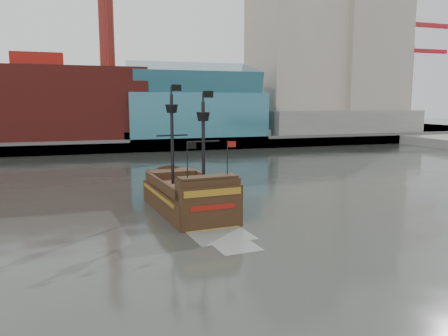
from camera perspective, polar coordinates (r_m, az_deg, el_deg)
name	(u,v)px	position (r m, az deg, el deg)	size (l,w,h in m)	color
ground	(300,247)	(31.31, 9.88, -10.12)	(400.00, 400.00, 0.00)	#272A25
promenade_far	(137,136)	(119.30, -11.27, 4.08)	(220.00, 60.00, 2.00)	slate
seawall	(155,145)	(90.16, -9.01, 2.94)	(220.00, 1.00, 2.60)	#4C4C49
skyline	(159,43)	(113.30, -8.44, 15.87)	(149.00, 45.00, 62.00)	brown
crane_a	(409,71)	(142.73, 22.98, 11.57)	(22.50, 4.00, 32.25)	slate
crane_b	(410,85)	(156.38, 23.17, 9.94)	(19.10, 4.00, 26.25)	slate
pirate_ship	(188,199)	(40.39, -4.73, -4.10)	(6.36, 16.98, 12.45)	black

